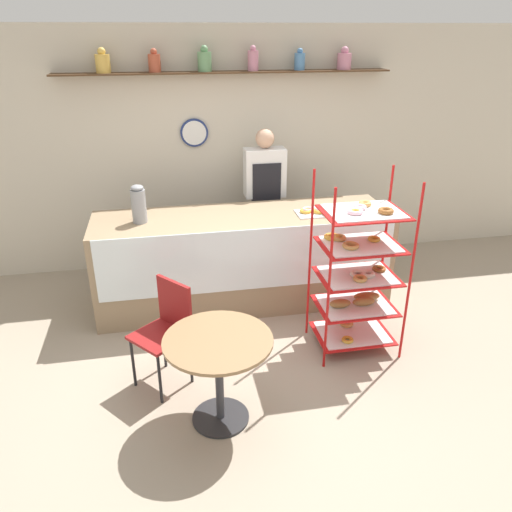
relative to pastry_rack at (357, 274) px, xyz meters
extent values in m
plane|color=gray|center=(-0.83, -0.04, -0.73)|extent=(14.00, 14.00, 0.00)
cube|color=beige|center=(-0.83, 2.13, 0.62)|extent=(10.00, 0.06, 2.70)
cube|color=#4C331E|center=(-0.83, 1.98, 1.50)|extent=(3.59, 0.24, 0.02)
cylinder|color=gold|center=(-2.08, 1.98, 1.59)|extent=(0.15, 0.15, 0.18)
sphere|color=gold|center=(-2.08, 1.98, 1.71)|extent=(0.08, 0.08, 0.08)
cylinder|color=#B24C33|center=(-1.57, 1.98, 1.59)|extent=(0.13, 0.13, 0.18)
sphere|color=#B24C33|center=(-1.57, 1.98, 1.70)|extent=(0.07, 0.07, 0.07)
cylinder|color=#669966|center=(-1.06, 1.98, 1.60)|extent=(0.14, 0.14, 0.19)
sphere|color=#669966|center=(-1.06, 1.98, 1.72)|extent=(0.08, 0.08, 0.08)
cylinder|color=#CC7F99|center=(-0.54, 1.98, 1.61)|extent=(0.11, 0.11, 0.20)
sphere|color=#CC7F99|center=(-0.54, 1.98, 1.73)|extent=(0.06, 0.06, 0.06)
cylinder|color=#4C7FB2|center=(-0.03, 1.98, 1.59)|extent=(0.11, 0.11, 0.17)
sphere|color=#4C7FB2|center=(-0.03, 1.98, 1.70)|extent=(0.06, 0.06, 0.06)
cylinder|color=#CC7F99|center=(0.47, 1.98, 1.59)|extent=(0.15, 0.15, 0.17)
sphere|color=#CC7F99|center=(0.47, 1.98, 1.70)|extent=(0.08, 0.08, 0.08)
cylinder|color=navy|center=(-1.20, 2.08, 0.86)|extent=(0.31, 0.03, 0.31)
cylinder|color=white|center=(-1.20, 2.06, 0.86)|extent=(0.27, 0.00, 0.27)
cube|color=#937A5B|center=(-0.83, 1.00, -0.24)|extent=(2.96, 0.80, 0.96)
cube|color=silver|center=(-0.83, 0.60, -0.07)|extent=(2.84, 0.01, 0.62)
cylinder|color=#B71414|center=(-0.35, -0.27, 0.07)|extent=(0.02, 0.02, 1.59)
cylinder|color=#B71414|center=(0.35, -0.27, 0.07)|extent=(0.02, 0.02, 1.59)
cylinder|color=#B71414|center=(-0.35, 0.26, 0.07)|extent=(0.02, 0.02, 1.59)
cylinder|color=#B71414|center=(0.35, 0.26, 0.07)|extent=(0.02, 0.02, 1.59)
cube|color=#B71414|center=(0.00, 0.00, -0.61)|extent=(0.67, 0.51, 0.01)
cube|color=white|center=(0.00, 0.00, -0.59)|extent=(0.59, 0.45, 0.01)
torus|color=tan|center=(-0.01, 0.11, -0.57)|extent=(0.13, 0.13, 0.04)
torus|color=gold|center=(-0.10, -0.14, -0.57)|extent=(0.10, 0.10, 0.03)
cube|color=#B71414|center=(0.00, 0.00, -0.32)|extent=(0.67, 0.51, 0.01)
cube|color=white|center=(0.00, 0.00, -0.30)|extent=(0.59, 0.45, 0.01)
ellipsoid|color=olive|center=(-0.15, -0.03, -0.26)|extent=(0.19, 0.10, 0.07)
ellipsoid|color=olive|center=(0.13, 0.05, -0.26)|extent=(0.24, 0.12, 0.07)
ellipsoid|color=olive|center=(0.07, -0.04, -0.26)|extent=(0.21, 0.08, 0.08)
cube|color=#B71414|center=(0.00, 0.00, -0.03)|extent=(0.67, 0.51, 0.01)
cube|color=white|center=(0.00, 0.00, -0.01)|extent=(0.59, 0.45, 0.01)
torus|color=silver|center=(-0.01, -0.02, 0.01)|extent=(0.13, 0.13, 0.03)
torus|color=silver|center=(0.08, -0.04, 0.01)|extent=(0.12, 0.12, 0.04)
torus|color=tan|center=(-0.02, -0.11, 0.01)|extent=(0.12, 0.12, 0.04)
torus|color=brown|center=(0.21, 0.04, 0.01)|extent=(0.12, 0.12, 0.03)
cube|color=#B71414|center=(0.00, 0.00, 0.27)|extent=(0.67, 0.51, 0.01)
cube|color=white|center=(0.00, 0.00, 0.28)|extent=(0.59, 0.45, 0.01)
torus|color=tan|center=(-0.11, -0.07, 0.30)|extent=(0.14, 0.14, 0.04)
torus|color=gold|center=(-0.20, 0.14, 0.30)|extent=(0.13, 0.13, 0.04)
torus|color=tan|center=(-0.15, 0.11, 0.30)|extent=(0.13, 0.13, 0.04)
torus|color=gold|center=(0.14, 0.04, 0.30)|extent=(0.11, 0.11, 0.03)
cube|color=#B71414|center=(0.00, 0.00, 0.56)|extent=(0.67, 0.51, 0.01)
cube|color=white|center=(0.00, 0.00, 0.57)|extent=(0.59, 0.45, 0.01)
torus|color=#EAB2C1|center=(-0.09, -0.06, 0.59)|extent=(0.13, 0.13, 0.04)
torus|color=gold|center=(-0.09, -0.06, 0.59)|extent=(0.10, 0.10, 0.03)
torus|color=#EAB2C1|center=(-0.02, 0.04, 0.59)|extent=(0.11, 0.11, 0.03)
torus|color=tan|center=(0.06, 0.11, 0.59)|extent=(0.11, 0.11, 0.04)
torus|color=brown|center=(0.15, -0.09, 0.59)|extent=(0.13, 0.13, 0.04)
cube|color=#282833|center=(-0.47, 1.66, -0.26)|extent=(0.27, 0.19, 0.94)
cube|color=silver|center=(-0.47, 1.66, 0.48)|extent=(0.45, 0.22, 0.53)
cube|color=black|center=(-0.47, 1.54, 0.38)|extent=(0.31, 0.01, 0.44)
sphere|color=tan|center=(-0.47, 1.66, 0.85)|extent=(0.21, 0.21, 0.21)
cylinder|color=#262628|center=(-1.29, -0.73, -0.72)|extent=(0.42, 0.42, 0.02)
cylinder|color=#333338|center=(-1.29, -0.73, -0.38)|extent=(0.06, 0.06, 0.66)
cylinder|color=olive|center=(-1.29, -0.73, -0.04)|extent=(0.77, 0.77, 0.02)
cylinder|color=black|center=(-1.93, -0.22, -0.50)|extent=(0.02, 0.02, 0.45)
cylinder|color=black|center=(-1.72, -0.46, -0.50)|extent=(0.02, 0.02, 0.45)
cylinder|color=black|center=(-1.68, -0.01, -0.50)|extent=(0.02, 0.02, 0.45)
cylinder|color=black|center=(-1.47, -0.26, -0.50)|extent=(0.02, 0.02, 0.45)
cube|color=maroon|center=(-1.70, -0.24, -0.27)|extent=(0.54, 0.54, 0.03)
cube|color=maroon|center=(-1.57, -0.13, -0.05)|extent=(0.25, 0.30, 0.40)
cylinder|color=gray|center=(-1.82, 0.99, 0.40)|extent=(0.14, 0.14, 0.32)
ellipsoid|color=gray|center=(-1.82, 0.99, 0.58)|extent=(0.12, 0.12, 0.06)
cube|color=silver|center=(-0.11, 0.89, 0.24)|extent=(0.39, 0.27, 0.01)
torus|color=gold|center=(0.00, 0.81, 0.26)|extent=(0.13, 0.13, 0.03)
torus|color=#EAB2C1|center=(-0.17, 0.96, 0.27)|extent=(0.12, 0.12, 0.03)
torus|color=#EAB2C1|center=(-0.07, 0.96, 0.27)|extent=(0.12, 0.12, 0.04)
torus|color=gold|center=(-0.08, 0.90, 0.27)|extent=(0.13, 0.13, 0.03)
torus|color=gold|center=(-0.21, 0.92, 0.26)|extent=(0.12, 0.12, 0.03)
camera|label=1|loc=(-1.58, -3.60, 1.92)|focal=35.00mm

